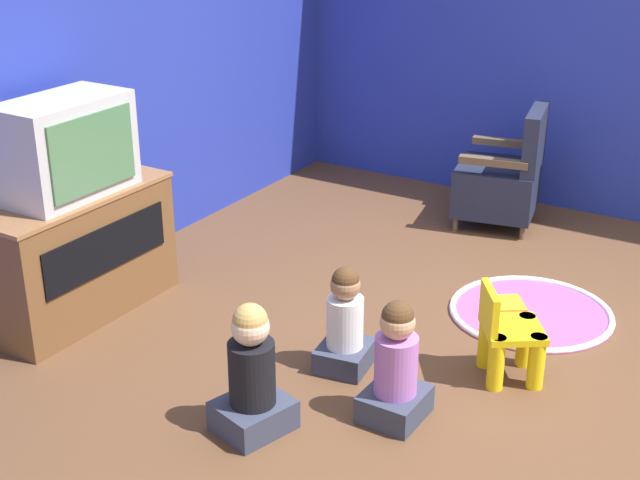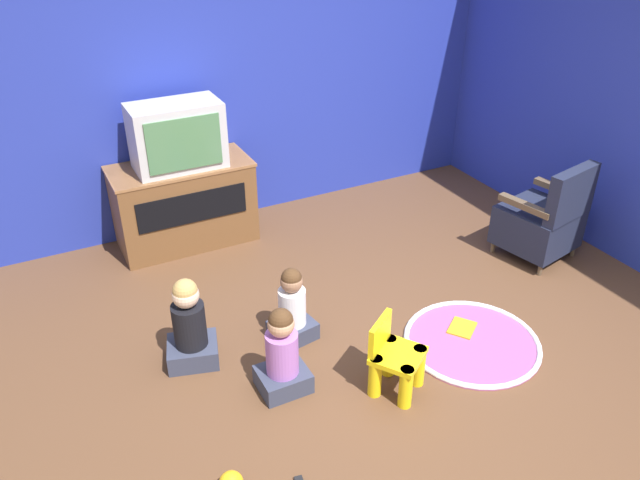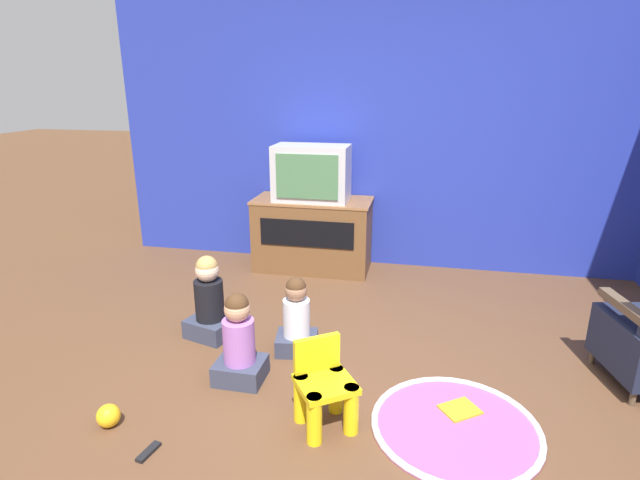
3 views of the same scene
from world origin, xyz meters
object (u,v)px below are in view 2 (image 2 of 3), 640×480
(child_watching_center, at_px, (282,355))
(child_watching_right, at_px, (292,309))
(child_watching_left, at_px, (190,327))
(black_armchair, at_px, (543,220))
(television, at_px, (177,136))
(book, at_px, (462,328))
(tv_cabinet, at_px, (184,203))
(yellow_kid_chair, at_px, (395,362))

(child_watching_center, relative_size, child_watching_right, 1.07)
(child_watching_left, bearing_deg, child_watching_right, 9.04)
(black_armchair, relative_size, child_watching_left, 1.35)
(black_armchair, bearing_deg, television, -43.08)
(black_armchair, relative_size, book, 3.23)
(television, xyz_separation_m, child_watching_center, (-0.02, -2.02, -0.73))
(tv_cabinet, bearing_deg, yellow_kid_chair, -75.90)
(tv_cabinet, relative_size, child_watching_left, 1.83)
(black_armchair, bearing_deg, child_watching_center, -1.41)
(black_armchair, bearing_deg, yellow_kid_chair, 10.11)
(tv_cabinet, xyz_separation_m, child_watching_right, (0.25, -1.64, -0.13))
(child_watching_center, bearing_deg, black_armchair, 10.58)
(tv_cabinet, distance_m, child_watching_center, 2.07)
(child_watching_right, bearing_deg, black_armchair, -7.95)
(black_armchair, distance_m, child_watching_center, 2.61)
(child_watching_right, height_order, book, child_watching_right)
(black_armchair, xyz_separation_m, child_watching_left, (-2.99, 0.05, -0.06))
(tv_cabinet, xyz_separation_m, child_watching_left, (-0.44, -1.55, -0.10))
(child_watching_right, relative_size, book, 2.12)
(child_watching_center, distance_m, child_watching_right, 0.50)
(book, bearing_deg, child_watching_center, 142.12)
(tv_cabinet, distance_m, television, 0.62)
(yellow_kid_chair, xyz_separation_m, book, (0.75, 0.26, -0.20))
(child_watching_left, relative_size, child_watching_right, 1.13)
(tv_cabinet, height_order, child_watching_right, tv_cabinet)
(yellow_kid_chair, distance_m, child_watching_center, 0.69)
(tv_cabinet, relative_size, book, 4.38)
(child_watching_center, bearing_deg, child_watching_right, 58.30)
(television, bearing_deg, tv_cabinet, 90.00)
(tv_cabinet, bearing_deg, child_watching_right, -81.32)
(television, distance_m, child_watching_center, 2.15)
(child_watching_right, distance_m, book, 1.22)
(child_watching_center, distance_m, book, 1.39)
(black_armchair, distance_m, child_watching_left, 2.99)
(yellow_kid_chair, height_order, child_watching_right, child_watching_right)
(tv_cabinet, xyz_separation_m, child_watching_center, (-0.02, -2.06, -0.11))
(black_armchair, xyz_separation_m, yellow_kid_chair, (-1.95, -0.78, -0.13))
(child_watching_right, bearing_deg, yellow_kid_chair, -73.70)
(black_armchair, xyz_separation_m, child_watching_right, (-2.30, -0.04, -0.10))
(tv_cabinet, bearing_deg, television, -90.00)
(tv_cabinet, bearing_deg, child_watching_center, -90.43)
(television, xyz_separation_m, child_watching_left, (-0.44, -1.52, -0.72))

